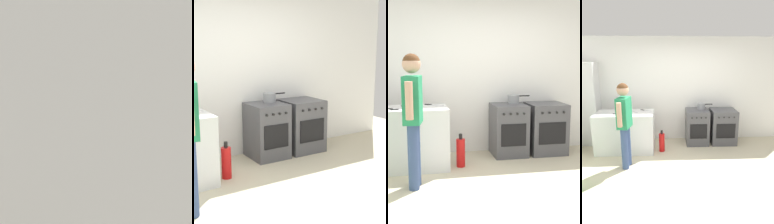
% 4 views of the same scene
% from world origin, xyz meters
% --- Properties ---
extents(ground_plane, '(8.00, 8.00, 0.00)m').
position_xyz_m(ground_plane, '(0.00, 0.00, 0.00)').
color(ground_plane, beige).
extents(back_wall, '(6.00, 0.10, 2.60)m').
position_xyz_m(back_wall, '(0.00, 1.95, 1.30)').
color(back_wall, white).
rests_on(back_wall, ground).
extents(counter_unit, '(1.30, 0.70, 0.90)m').
position_xyz_m(counter_unit, '(-1.35, 1.20, 0.45)').
color(counter_unit, silver).
rests_on(counter_unit, ground).
extents(oven_left, '(0.54, 0.62, 0.85)m').
position_xyz_m(oven_left, '(0.35, 1.58, 0.43)').
color(oven_left, '#4C4C51').
rests_on(oven_left, ground).
extents(oven_right, '(0.61, 0.62, 0.85)m').
position_xyz_m(oven_right, '(1.00, 1.58, 0.43)').
color(oven_right, '#4C4C51').
rests_on(oven_right, ground).
extents(pot, '(0.38, 0.20, 0.15)m').
position_xyz_m(pot, '(0.46, 1.67, 0.92)').
color(pot, gray).
rests_on(pot, oven_left).
extents(knife_utility, '(0.25, 0.11, 0.01)m').
position_xyz_m(knife_utility, '(-1.50, 0.98, 0.90)').
color(knife_utility, silver).
rests_on(knife_utility, counter_unit).
extents(knife_carving, '(0.29, 0.20, 0.01)m').
position_xyz_m(knife_carving, '(-0.89, 1.37, 0.90)').
color(knife_carving, silver).
rests_on(knife_carving, counter_unit).
extents(knife_paring, '(0.21, 0.03, 0.01)m').
position_xyz_m(knife_paring, '(-1.49, 1.09, 0.91)').
color(knife_paring, silver).
rests_on(knife_paring, counter_unit).
extents(knife_bread, '(0.32, 0.19, 0.01)m').
position_xyz_m(knife_bread, '(-1.22, 1.28, 0.90)').
color(knife_bread, silver).
rests_on(knife_bread, counter_unit).
extents(person, '(0.25, 0.56, 1.66)m').
position_xyz_m(person, '(-1.19, 0.40, 1.00)').
color(person, '#384C7A').
rests_on(person, ground).
extents(fire_extinguisher, '(0.13, 0.13, 0.50)m').
position_xyz_m(fire_extinguisher, '(-0.52, 1.10, 0.22)').
color(fire_extinguisher, red).
rests_on(fire_extinguisher, ground).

